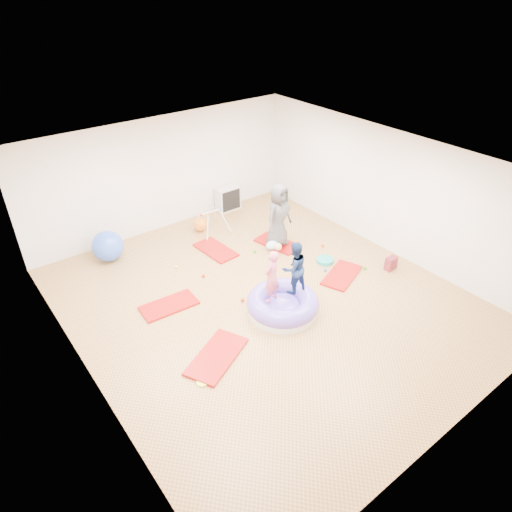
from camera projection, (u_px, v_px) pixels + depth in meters
room at (266, 240)px, 8.40m from camera, size 7.01×8.01×2.81m
gym_mat_front_left at (217, 356)px, 7.79m from camera, size 1.37×1.09×0.05m
gym_mat_mid_left at (169, 305)px, 8.97m from camera, size 1.13×0.62×0.05m
gym_mat_center_back at (216, 250)px, 10.73m from camera, size 0.64×1.15×0.05m
gym_mat_right at (342, 275)px, 9.85m from camera, size 1.21×0.90×0.05m
gym_mat_rear_right at (277, 243)px, 10.99m from camera, size 0.75×1.16×0.04m
inflatable_cushion at (283, 304)px, 8.76m from camera, size 1.39×1.39×0.44m
child_pink at (272, 274)px, 8.28m from camera, size 0.45×0.36×1.07m
child_navy at (294, 266)px, 8.52m from camera, size 0.57×0.47×1.07m
adult_caregiver at (279, 216)px, 10.50m from camera, size 0.83×0.63×1.53m
infant at (274, 245)px, 10.65m from camera, size 0.38×0.39×0.22m
ball_pit_balls at (282, 270)px, 10.00m from camera, size 3.35×2.66×0.07m
exercise_ball_blue at (108, 246)px, 10.24m from camera, size 0.70×0.70×0.70m
exercise_ball_orange at (200, 224)px, 11.47m from camera, size 0.36×0.36×0.36m
infant_play_gym at (211, 218)px, 11.32m from camera, size 0.75×0.71×0.57m
cube_shelf at (228, 199)px, 12.40m from camera, size 0.66×0.32×0.66m
balance_disc at (325, 260)px, 10.31m from camera, size 0.38×0.38×0.08m
backpack at (391, 263)px, 10.01m from camera, size 0.27×0.18×0.31m
yellow_toy at (203, 382)px, 7.32m from camera, size 0.20×0.20×0.03m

